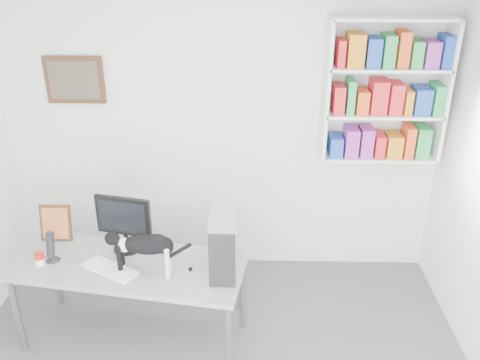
{
  "coord_description": "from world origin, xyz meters",
  "views": [
    {
      "loc": [
        0.27,
        -2.4,
        3.03
      ],
      "look_at": [
        0.17,
        1.53,
        1.15
      ],
      "focal_mm": 38.0,
      "sensor_mm": 36.0,
      "label": 1
    }
  ],
  "objects_px": {
    "desk": "(134,302)",
    "cat": "(146,254)",
    "leaning_print": "(56,222)",
    "bookshelf": "(385,91)",
    "soup_can": "(39,259)",
    "pc_tower": "(224,243)",
    "keyboard": "(110,269)",
    "monitor": "(124,223)",
    "speaker": "(51,246)"
  },
  "relations": [
    {
      "from": "bookshelf",
      "to": "soup_can",
      "type": "xyz_separation_m",
      "value": [
        -2.76,
        -1.03,
        -1.05
      ]
    },
    {
      "from": "speaker",
      "to": "leaning_print",
      "type": "bearing_deg",
      "value": 125.49
    },
    {
      "from": "leaning_print",
      "to": "bookshelf",
      "type": "bearing_deg",
      "value": 13.5
    },
    {
      "from": "desk",
      "to": "cat",
      "type": "relative_size",
      "value": 3.11
    },
    {
      "from": "bookshelf",
      "to": "speaker",
      "type": "distance_m",
      "value": 3.01
    },
    {
      "from": "keyboard",
      "to": "soup_can",
      "type": "xyz_separation_m",
      "value": [
        -0.56,
        0.07,
        0.04
      ]
    },
    {
      "from": "monitor",
      "to": "speaker",
      "type": "relative_size",
      "value": 1.89
    },
    {
      "from": "bookshelf",
      "to": "desk",
      "type": "distance_m",
      "value": 2.74
    },
    {
      "from": "monitor",
      "to": "desk",
      "type": "bearing_deg",
      "value": -61.41
    },
    {
      "from": "bookshelf",
      "to": "leaning_print",
      "type": "xyz_separation_m",
      "value": [
        -2.75,
        -0.66,
        -0.94
      ]
    },
    {
      "from": "cat",
      "to": "pc_tower",
      "type": "bearing_deg",
      "value": 9.95
    },
    {
      "from": "desk",
      "to": "monitor",
      "type": "bearing_deg",
      "value": 115.43
    },
    {
      "from": "soup_can",
      "to": "bookshelf",
      "type": "bearing_deg",
      "value": 20.47
    },
    {
      "from": "bookshelf",
      "to": "pc_tower",
      "type": "bearing_deg",
      "value": -141.74
    },
    {
      "from": "leaning_print",
      "to": "soup_can",
      "type": "height_order",
      "value": "leaning_print"
    },
    {
      "from": "leaning_print",
      "to": "keyboard",
      "type": "bearing_deg",
      "value": -38.87
    },
    {
      "from": "keyboard",
      "to": "speaker",
      "type": "height_order",
      "value": "speaker"
    },
    {
      "from": "speaker",
      "to": "leaning_print",
      "type": "distance_m",
      "value": 0.32
    },
    {
      "from": "pc_tower",
      "to": "speaker",
      "type": "height_order",
      "value": "pc_tower"
    },
    {
      "from": "monitor",
      "to": "bookshelf",
      "type": "bearing_deg",
      "value": 32.71
    },
    {
      "from": "keyboard",
      "to": "cat",
      "type": "xyz_separation_m",
      "value": [
        0.29,
        -0.03,
        0.16
      ]
    },
    {
      "from": "leaning_print",
      "to": "cat",
      "type": "bearing_deg",
      "value": -29.44
    },
    {
      "from": "bookshelf",
      "to": "cat",
      "type": "height_order",
      "value": "bookshelf"
    },
    {
      "from": "desk",
      "to": "cat",
      "type": "distance_m",
      "value": 0.59
    },
    {
      "from": "cat",
      "to": "soup_can",
      "type": "bearing_deg",
      "value": 174.54
    },
    {
      "from": "bookshelf",
      "to": "speaker",
      "type": "xyz_separation_m",
      "value": [
        -2.68,
        -0.97,
        -0.98
      ]
    },
    {
      "from": "pc_tower",
      "to": "keyboard",
      "type": "bearing_deg",
      "value": -176.83
    },
    {
      "from": "pc_tower",
      "to": "leaning_print",
      "type": "bearing_deg",
      "value": 164.27
    },
    {
      "from": "keyboard",
      "to": "pc_tower",
      "type": "distance_m",
      "value": 0.89
    },
    {
      "from": "monitor",
      "to": "cat",
      "type": "bearing_deg",
      "value": -43.34
    },
    {
      "from": "bookshelf",
      "to": "pc_tower",
      "type": "height_order",
      "value": "bookshelf"
    },
    {
      "from": "bookshelf",
      "to": "keyboard",
      "type": "distance_m",
      "value": 2.69
    },
    {
      "from": "cat",
      "to": "monitor",
      "type": "bearing_deg",
      "value": 126.03
    },
    {
      "from": "monitor",
      "to": "keyboard",
      "type": "bearing_deg",
      "value": -89.64
    },
    {
      "from": "desk",
      "to": "leaning_print",
      "type": "height_order",
      "value": "leaning_print"
    },
    {
      "from": "speaker",
      "to": "monitor",
      "type": "bearing_deg",
      "value": 40.74
    },
    {
      "from": "monitor",
      "to": "cat",
      "type": "relative_size",
      "value": 0.84
    },
    {
      "from": "leaning_print",
      "to": "monitor",
      "type": "bearing_deg",
      "value": -12.93
    },
    {
      "from": "speaker",
      "to": "soup_can",
      "type": "height_order",
      "value": "speaker"
    },
    {
      "from": "bookshelf",
      "to": "soup_can",
      "type": "height_order",
      "value": "bookshelf"
    },
    {
      "from": "pc_tower",
      "to": "cat",
      "type": "relative_size",
      "value": 0.79
    },
    {
      "from": "keyboard",
      "to": "bookshelf",
      "type": "bearing_deg",
      "value": 56.33
    },
    {
      "from": "keyboard",
      "to": "pc_tower",
      "type": "relative_size",
      "value": 0.96
    },
    {
      "from": "desk",
      "to": "speaker",
      "type": "distance_m",
      "value": 0.79
    },
    {
      "from": "desk",
      "to": "soup_can",
      "type": "height_order",
      "value": "soup_can"
    },
    {
      "from": "monitor",
      "to": "cat",
      "type": "height_order",
      "value": "monitor"
    },
    {
      "from": "monitor",
      "to": "cat",
      "type": "distance_m",
      "value": 0.41
    },
    {
      "from": "pc_tower",
      "to": "leaning_print",
      "type": "distance_m",
      "value": 1.47
    },
    {
      "from": "soup_can",
      "to": "cat",
      "type": "bearing_deg",
      "value": -7.03
    },
    {
      "from": "bookshelf",
      "to": "pc_tower",
      "type": "relative_size",
      "value": 2.73
    }
  ]
}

